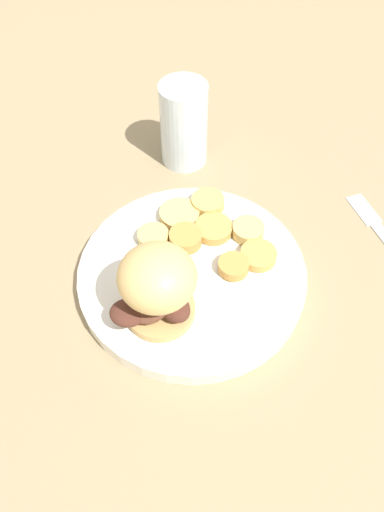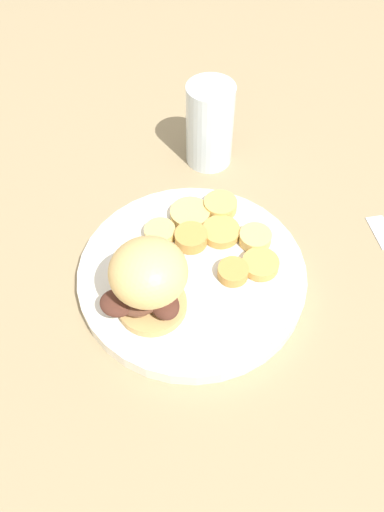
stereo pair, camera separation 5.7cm
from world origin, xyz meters
name	(u,v)px [view 1 (the left image)]	position (x,y,z in m)	size (l,w,h in m)	color
ground_plane	(192,279)	(0.00, 0.00, 0.00)	(4.00, 4.00, 0.00)	#937F5B
dinner_plate	(192,274)	(0.00, 0.00, 0.01)	(0.27, 0.27, 0.02)	white
sandwich	(156,288)	(0.05, 0.05, 0.07)	(0.10, 0.08, 0.10)	tan
potato_round_0	(208,203)	(-0.04, -0.09, 0.03)	(0.04, 0.04, 0.01)	tan
potato_round_1	(181,214)	(0.00, -0.08, 0.03)	(0.05, 0.05, 0.01)	#DBB766
potato_round_2	(233,266)	(-0.05, 0.01, 0.03)	(0.04, 0.04, 0.01)	#BC8942
potato_round_3	(183,239)	(0.00, -0.04, 0.03)	(0.04, 0.04, 0.02)	#BC8942
potato_round_4	(214,229)	(-0.04, -0.05, 0.03)	(0.05, 0.05, 0.01)	tan
potato_round_5	(153,237)	(0.04, -0.05, 0.03)	(0.04, 0.04, 0.01)	#DBB766
potato_round_6	(257,253)	(-0.08, 0.00, 0.03)	(0.04, 0.04, 0.01)	tan
potato_round_7	(248,230)	(-0.08, -0.04, 0.03)	(0.04, 0.04, 0.01)	#DBB766
fork	(384,235)	(-0.26, -0.02, 0.00)	(0.04, 0.16, 0.00)	silver
drinking_glass	(184,125)	(-0.03, -0.22, 0.06)	(0.07, 0.07, 0.12)	silver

